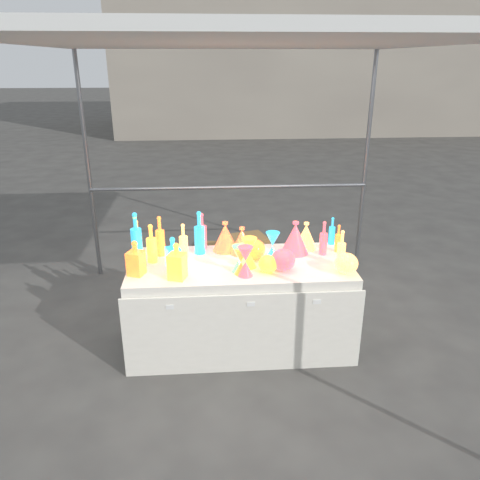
{
  "coord_description": "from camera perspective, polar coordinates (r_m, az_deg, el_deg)",
  "views": [
    {
      "loc": [
        -0.26,
        -3.49,
        2.3
      ],
      "look_at": [
        0.0,
        0.0,
        0.95
      ],
      "focal_mm": 35.0,
      "sensor_mm": 36.0,
      "label": 1
    }
  ],
  "objects": [
    {
      "name": "decanter_0",
      "position": [
        3.53,
        -7.7,
        -2.54
      ],
      "size": [
        0.15,
        0.15,
        0.29
      ],
      "primitive_type": null,
      "rotation": [
        0.0,
        0.0,
        -0.32
      ],
      "color": "red",
      "rests_on": "display_table"
    },
    {
      "name": "bottle_11",
      "position": [
        3.81,
        12.27,
        -0.96
      ],
      "size": [
        0.08,
        0.08,
        0.3
      ],
      "primitive_type": null,
      "rotation": [
        0.0,
        0.0,
        0.17
      ],
      "color": "#168C6A",
      "rests_on": "display_table"
    },
    {
      "name": "lampshade_0",
      "position": [
        3.97,
        0.25,
        -0.05
      ],
      "size": [
        0.21,
        0.21,
        0.24
      ],
      "primitive_type": null,
      "rotation": [
        0.0,
        0.0,
        0.04
      ],
      "color": "yellow",
      "rests_on": "display_table"
    },
    {
      "name": "globe_0",
      "position": [
        3.65,
        3.45,
        -3.02
      ],
      "size": [
        0.19,
        0.19,
        0.12
      ],
      "primitive_type": null,
      "rotation": [
        0.0,
        0.0,
        0.33
      ],
      "color": "red",
      "rests_on": "display_table"
    },
    {
      "name": "bottle_9",
      "position": [
        4.09,
        11.89,
        0.21
      ],
      "size": [
        0.07,
        0.07,
        0.24
      ],
      "primitive_type": null,
      "rotation": [
        0.0,
        0.0,
        -0.42
      ],
      "color": "yellow",
      "rests_on": "display_table"
    },
    {
      "name": "bottle_4",
      "position": [
        3.88,
        -6.91,
        -0.14
      ],
      "size": [
        0.09,
        0.09,
        0.3
      ],
      "primitive_type": null,
      "rotation": [
        0.0,
        0.0,
        -0.32
      ],
      "color": "#168C6A",
      "rests_on": "display_table"
    },
    {
      "name": "cardboard_box_flat",
      "position": [
        6.0,
        -2.57,
        -1.15
      ],
      "size": [
        0.69,
        0.55,
        0.05
      ],
      "primitive_type": "cube",
      "rotation": [
        0.0,
        0.0,
        -0.18
      ],
      "color": "olive",
      "rests_on": "ground"
    },
    {
      "name": "hourglass_1",
      "position": [
        3.56,
        0.67,
        -2.62
      ],
      "size": [
        0.15,
        0.15,
        0.24
      ],
      "primitive_type": null,
      "rotation": [
        0.0,
        0.0,
        -0.31
      ],
      "color": "#201EB0",
      "rests_on": "display_table"
    },
    {
      "name": "decanter_1",
      "position": [
        3.66,
        -12.62,
        -2.14
      ],
      "size": [
        0.15,
        0.15,
        0.28
      ],
      "primitive_type": null,
      "rotation": [
        0.0,
        0.0,
        -0.36
      ],
      "color": "yellow",
      "rests_on": "display_table"
    },
    {
      "name": "globe_1",
      "position": [
        3.71,
        12.82,
        -2.93
      ],
      "size": [
        0.23,
        0.23,
        0.15
      ],
      "primitive_type": null,
      "rotation": [
        0.0,
        0.0,
        0.34
      ],
      "color": "#168C6A",
      "rests_on": "display_table"
    },
    {
      "name": "bottle_7",
      "position": [
        3.96,
        -4.97,
        0.92
      ],
      "size": [
        0.11,
        0.11,
        0.38
      ],
      "primitive_type": null,
      "rotation": [
        0.0,
        0.0,
        -0.22
      ],
      "color": "#167C19",
      "rests_on": "display_table"
    },
    {
      "name": "globe_3",
      "position": [
        3.68,
        5.28,
        -2.57
      ],
      "size": [
        0.25,
        0.25,
        0.16
      ],
      "primitive_type": null,
      "rotation": [
        0.0,
        0.0,
        0.38
      ],
      "color": "#201EB0",
      "rests_on": "display_table"
    },
    {
      "name": "bottle_1",
      "position": [
        3.97,
        -12.55,
        0.63
      ],
      "size": [
        0.11,
        0.11,
        0.39
      ],
      "primitive_type": null,
      "rotation": [
        0.0,
        0.0,
        -0.19
      ],
      "color": "#167C19",
      "rests_on": "display_table"
    },
    {
      "name": "bottle_2",
      "position": [
        3.97,
        -9.72,
        0.49
      ],
      "size": [
        0.09,
        0.09,
        0.35
      ],
      "primitive_type": null,
      "rotation": [
        0.0,
        0.0,
        -0.25
      ],
      "color": "yellow",
      "rests_on": "display_table"
    },
    {
      "name": "bottle_8",
      "position": [
        4.25,
        11.15,
        1.12
      ],
      "size": [
        0.07,
        0.07,
        0.25
      ],
      "primitive_type": null,
      "rotation": [
        0.0,
        0.0,
        0.4
      ],
      "color": "#167C19",
      "rests_on": "display_table"
    },
    {
      "name": "bottle_6",
      "position": [
        3.85,
        -10.75,
        -0.4
      ],
      "size": [
        0.11,
        0.11,
        0.32
      ],
      "primitive_type": null,
      "rotation": [
        0.0,
        0.0,
        0.37
      ],
      "color": "red",
      "rests_on": "display_table"
    },
    {
      "name": "background_building",
      "position": [
        18.01,
        10.28,
        23.07
      ],
      "size": [
        14.0,
        6.0,
        6.0
      ],
      "primitive_type": "cube",
      "color": "#A79C8B",
      "rests_on": "ground"
    },
    {
      "name": "bottle_10",
      "position": [
        4.0,
        10.15,
        0.25
      ],
      "size": [
        0.08,
        0.08,
        0.3
      ],
      "primitive_type": null,
      "rotation": [
        0.0,
        0.0,
        0.34
      ],
      "color": "#201EB0",
      "rests_on": "display_table"
    },
    {
      "name": "display_table",
      "position": [
        3.98,
        0.01,
        -7.8
      ],
      "size": [
        1.84,
        0.83,
        0.75
      ],
      "color": "white",
      "rests_on": "ground"
    },
    {
      "name": "decanter_2",
      "position": [
        3.73,
        -8.17,
        -1.5
      ],
      "size": [
        0.14,
        0.14,
        0.26
      ],
      "primitive_type": null,
      "rotation": [
        0.0,
        0.0,
        0.39
      ],
      "color": "#167C19",
      "rests_on": "display_table"
    },
    {
      "name": "canopy_tent",
      "position": [
        3.51,
        -0.01,
        22.49
      ],
      "size": [
        3.15,
        3.15,
        2.46
      ],
      "color": "gray",
      "rests_on": "ground"
    },
    {
      "name": "bottle_0",
      "position": [
        4.03,
        -12.41,
        0.32
      ],
      "size": [
        0.1,
        0.1,
        0.31
      ],
      "primitive_type": null,
      "rotation": [
        0.0,
        0.0,
        -0.4
      ],
      "color": "red",
      "rests_on": "display_table"
    },
    {
      "name": "globe_2",
      "position": [
        3.89,
        1.78,
        -1.24
      ],
      "size": [
        0.19,
        0.19,
        0.15
      ],
      "primitive_type": null,
      "rotation": [
        0.0,
        0.0,
        -0.06
      ],
      "color": "yellow",
      "rests_on": "display_table"
    },
    {
      "name": "lampshade_2",
      "position": [
        4.0,
        6.74,
        0.33
      ],
      "size": [
        0.28,
        0.28,
        0.28
      ],
      "primitive_type": null,
      "rotation": [
        0.0,
        0.0,
        0.21
      ],
      "color": "#201EB0",
      "rests_on": "display_table"
    },
    {
      "name": "hourglass_3",
      "position": [
        3.63,
        -0.16,
        -2.3
      ],
      "size": [
        0.11,
        0.11,
        0.22
      ],
      "primitive_type": null,
      "rotation": [
        0.0,
        0.0,
        0.05
      ],
      "color": "#A52181",
      "rests_on": "display_table"
    },
    {
      "name": "bottle_3",
      "position": [
        4.08,
        -4.67,
        1.15
      ],
      "size": [
        0.1,
        0.1,
        0.32
      ],
      "primitive_type": null,
      "rotation": [
        0.0,
        0.0,
        -0.18
      ],
      "color": "#201EB0",
      "rests_on": "display_table"
    },
    {
      "name": "lampshade_1",
      "position": [
        4.03,
        -1.8,
        0.46
      ],
      "size": [
        0.23,
        0.23,
        0.26
      ],
      "primitive_type": null,
      "rotation": [
        0.0,
        0.0,
        -0.05
      ],
      "color": "yellow",
      "rests_on": "display_table"
    },
    {
      "name": "bottle_5",
      "position": [
        3.97,
        -12.53,
        0.45
      ],
      "size": [
        0.1,
        0.1,
        0.36
      ],
      "primitive_type": null,
      "rotation": [
        0.0,
        0.0,
        -0.32
      ],
      "color": "#A52181",
      "rests_on": "display_table"
    },
    {
      "name": "cardboard_box_closed",
      "position": [
        5.53,
        0.56,
        -1.4
      ],
      "size": [
        0.58,
        0.49,
        0.36
      ],
      "primitive_type": "cube",
      "rotation": [
        0.0,
        0.0,
        0.28
      ],
      "color": "olive",
      "rests_on": "ground"
    },
    {
      "name": "hourglass_4",
      "position": [
        3.7,
        1.14,
        -1.55
      ],
      "size": [
        0.15,
        0.15,
        0.25
      ],
      "primitive_type": null,
      "rotation": [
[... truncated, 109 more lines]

